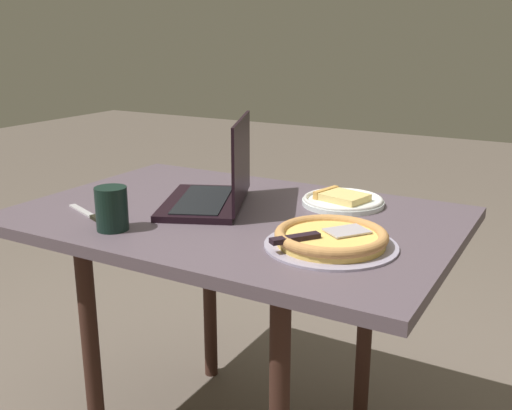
% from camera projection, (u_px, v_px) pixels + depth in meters
% --- Properties ---
extents(dining_table, '(1.19, 0.80, 0.75)m').
position_uv_depth(dining_table, '(236.00, 241.00, 1.67)').
color(dining_table, '#53464F').
rests_on(dining_table, ground_plane).
extents(laptop, '(0.34, 0.40, 0.25)m').
position_uv_depth(laptop, '(217.00, 187.00, 1.69)').
color(laptop, black).
rests_on(laptop, dining_table).
extents(pizza_plate, '(0.24, 0.24, 0.04)m').
position_uv_depth(pizza_plate, '(343.00, 200.00, 1.72)').
color(pizza_plate, white).
rests_on(pizza_plate, dining_table).
extents(pizza_tray, '(0.31, 0.31, 0.04)m').
position_uv_depth(pizza_tray, '(331.00, 238.00, 1.38)').
color(pizza_tray, '#9C94AC').
rests_on(pizza_tray, dining_table).
extents(table_knife, '(0.24, 0.11, 0.01)m').
position_uv_depth(table_knife, '(94.00, 217.00, 1.60)').
color(table_knife, '#BDB8BC').
rests_on(table_knife, dining_table).
extents(drink_cup, '(0.08, 0.08, 0.11)m').
position_uv_depth(drink_cup, '(112.00, 208.00, 1.49)').
color(drink_cup, black).
rests_on(drink_cup, dining_table).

